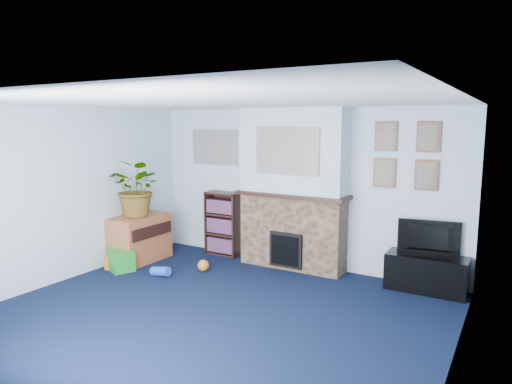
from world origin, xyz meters
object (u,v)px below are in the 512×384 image
Objects in this scene: television at (429,238)px; sideboard at (140,239)px; tv_stand at (426,274)px; bookshelf at (223,225)px.

television is 4.31m from sideboard.
television is (0.00, 0.02, 0.48)m from tv_stand.
tv_stand is at bearing 12.26° from sideboard.
sideboard is at bearing -133.38° from bookshelf.
tv_stand is 1.07× the size of sideboard.
tv_stand is 0.48m from television.
bookshelf is 1.11× the size of sideboard.
bookshelf is (-3.26, 0.08, 0.28)m from tv_stand.
television is at bearing -0.99° from bookshelf.
tv_stand is 4.29m from sideboard.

